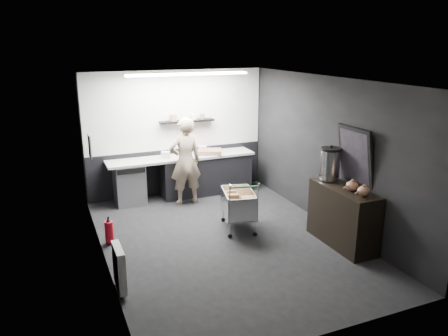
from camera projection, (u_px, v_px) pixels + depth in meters
name	position (u px, v px, depth m)	size (l,w,h in m)	color
floor	(226.00, 240.00, 7.48)	(5.50, 5.50, 0.00)	black
ceiling	(226.00, 80.00, 6.72)	(5.50, 5.50, 0.00)	white
wall_back	(177.00, 133.00, 9.54)	(5.50, 5.50, 0.00)	black
wall_front	(326.00, 229.00, 4.67)	(5.50, 5.50, 0.00)	black
wall_left	(100.00, 179.00, 6.36)	(5.50, 5.50, 0.00)	black
wall_right	(328.00, 153.00, 7.84)	(5.50, 5.50, 0.00)	black
kitchen_wall_panel	(176.00, 110.00, 9.38)	(3.95, 0.02, 1.70)	silver
dado_panel	(178.00, 170.00, 9.76)	(3.95, 0.02, 1.00)	black
floating_shelf	(187.00, 121.00, 9.42)	(1.20, 0.22, 0.04)	black
wall_clock	(236.00, 93.00, 9.81)	(0.20, 0.20, 0.03)	silver
poster	(90.00, 146.00, 7.46)	(0.02, 0.30, 0.40)	silver
poster_red_band	(90.00, 142.00, 7.44)	(0.01, 0.22, 0.10)	red
radiator	(119.00, 268.00, 5.86)	(0.10, 0.50, 0.60)	silver
ceiling_strip	(188.00, 74.00, 8.37)	(2.40, 0.20, 0.04)	white
prep_counter	(188.00, 175.00, 9.54)	(3.20, 0.61, 0.90)	black
person	(185.00, 161.00, 8.94)	(0.67, 0.44, 1.82)	beige
shopping_cart	(238.00, 205.00, 7.81)	(0.71, 0.99, 0.97)	silver
sideboard	(343.00, 208.00, 7.20)	(0.57, 1.32, 1.98)	black
fire_extinguisher	(109.00, 231.00, 7.29)	(0.14, 0.14, 0.47)	red
cardboard_box	(210.00, 152.00, 9.54)	(0.50, 0.38, 0.10)	#876348
pink_tub	(202.00, 150.00, 9.52)	(0.18, 0.18, 0.18)	silver
white_container	(166.00, 155.00, 9.17)	(0.17, 0.13, 0.15)	silver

